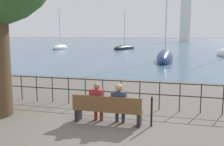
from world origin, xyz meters
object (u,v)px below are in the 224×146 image
object	(u,v)px
park_bench	(107,110)
sailboat_1	(125,48)
seated_person_right	(119,102)
seated_person_left	(97,101)
closed_umbrella	(152,109)
sailboat_0	(165,58)
sailboat_2	(60,48)
harbor_lighthouse	(186,15)

from	to	relation	value
park_bench	sailboat_1	bearing A→B (deg)	101.37
park_bench	seated_person_right	world-z (taller)	seated_person_right
park_bench	seated_person_right	size ratio (longest dim) A/B	1.72
park_bench	seated_person_left	world-z (taller)	seated_person_left
seated_person_right	closed_umbrella	world-z (taller)	seated_person_right
seated_person_left	seated_person_right	xyz separation A→B (m)	(0.71, -0.00, 0.01)
seated_person_left	sailboat_0	world-z (taller)	sailboat_0
park_bench	closed_umbrella	xyz separation A→B (m)	(1.35, 0.12, 0.08)
park_bench	sailboat_1	xyz separation A→B (m)	(-8.71, 43.36, -0.16)
seated_person_left	sailboat_2	size ratio (longest dim) A/B	0.15
park_bench	sailboat_2	world-z (taller)	sailboat_2
sailboat_0	seated_person_left	bearing A→B (deg)	-93.35
seated_person_left	sailboat_1	bearing A→B (deg)	100.93
seated_person_left	sailboat_0	xyz separation A→B (m)	(1.02, 20.50, -0.30)
closed_umbrella	sailboat_2	world-z (taller)	sailboat_2
park_bench	seated_person_left	size ratio (longest dim) A/B	1.72
seated_person_left	closed_umbrella	bearing A→B (deg)	1.24
harbor_lighthouse	sailboat_0	bearing A→B (deg)	-92.45
park_bench	harbor_lighthouse	size ratio (longest dim) A/B	0.08
sailboat_1	sailboat_2	xyz separation A→B (m)	(-13.05, -2.95, 0.05)
seated_person_left	seated_person_right	world-z (taller)	seated_person_right
seated_person_left	harbor_lighthouse	distance (m)	112.06
seated_person_right	sailboat_0	bearing A→B (deg)	89.15
sailboat_2	closed_umbrella	bearing A→B (deg)	-57.25
seated_person_right	harbor_lighthouse	xyz separation A→B (m)	(4.20, 111.38, 11.36)
park_bench	seated_person_left	bearing A→B (deg)	167.51
seated_person_right	park_bench	bearing A→B (deg)	-167.70
sailboat_0	sailboat_1	distance (m)	24.63
sailboat_2	sailboat_0	bearing A→B (deg)	-38.57
park_bench	sailboat_1	size ratio (longest dim) A/B	0.26
seated_person_right	sailboat_0	distance (m)	20.51
park_bench	sailboat_1	distance (m)	44.22
closed_umbrella	harbor_lighthouse	xyz separation A→B (m)	(3.21, 111.34, 11.53)
closed_umbrella	harbor_lighthouse	bearing A→B (deg)	88.35
harbor_lighthouse	sailboat_1	bearing A→B (deg)	-101.03
sailboat_1	sailboat_2	distance (m)	13.38
sailboat_2	sailboat_1	bearing A→B (deg)	15.66
seated_person_right	sailboat_1	size ratio (longest dim) A/B	0.15
seated_person_left	seated_person_right	distance (m)	0.71
sailboat_1	harbor_lighthouse	size ratio (longest dim) A/B	0.32
sailboat_2	harbor_lighthouse	distance (m)	76.67
closed_umbrella	sailboat_1	xyz separation A→B (m)	(-10.07, 43.24, -0.24)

